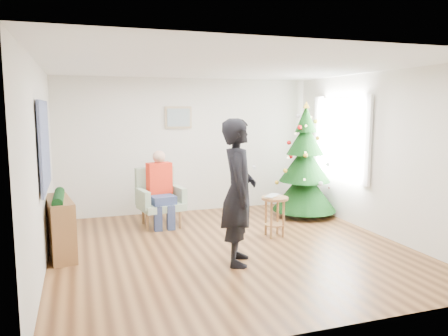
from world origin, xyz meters
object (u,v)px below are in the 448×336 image
object	(u,v)px
stool	(275,216)
console	(60,227)
standing_man	(239,192)
armchair	(160,205)
christmas_tree	(305,165)

from	to	relation	value
stool	console	size ratio (longest dim) A/B	0.63
stool	standing_man	bearing A→B (deg)	-135.45
armchair	console	bearing A→B (deg)	-154.80
armchair	standing_man	world-z (taller)	standing_man
standing_man	console	bearing A→B (deg)	85.22
christmas_tree	standing_man	xyz separation A→B (m)	(-2.07, -2.00, -0.02)
christmas_tree	stool	xyz separation A→B (m)	(-1.10, -1.04, -0.65)
christmas_tree	armchair	distance (m)	2.78
christmas_tree	console	distance (m)	4.44
christmas_tree	standing_man	size ratio (longest dim) A/B	1.14
standing_man	console	size ratio (longest dim) A/B	1.90
armchair	standing_man	size ratio (longest dim) A/B	0.52
console	stool	bearing A→B (deg)	-10.23
standing_man	console	xyz separation A→B (m)	(-2.23, 1.05, -0.55)
armchair	console	xyz separation A→B (m)	(-1.59, -1.14, 0.03)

